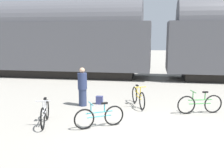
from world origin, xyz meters
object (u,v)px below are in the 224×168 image
object	(u,v)px
bicycle_teal	(99,117)
bicycle_silver	(45,113)
person_in_navy	(82,87)
freight_train	(159,38)
bicycle_yellow	(138,97)
bicycle_green	(200,104)
backpack	(99,100)

from	to	relation	value
bicycle_teal	bicycle_silver	xyz separation A→B (m)	(-1.83, 0.02, 0.02)
person_in_navy	bicycle_teal	bearing A→B (deg)	-23.20
freight_train	bicycle_yellow	size ratio (longest dim) A/B	34.71
bicycle_silver	person_in_navy	distance (m)	2.49
person_in_navy	bicycle_green	bearing A→B (deg)	35.70
bicycle_teal	bicycle_silver	bearing A→B (deg)	179.49
freight_train	bicycle_yellow	distance (m)	7.32
bicycle_yellow	bicycle_silver	bearing A→B (deg)	-137.14
backpack	bicycle_teal	bearing A→B (deg)	-78.27
bicycle_silver	backpack	bearing A→B (deg)	65.34
bicycle_silver	backpack	size ratio (longest dim) A/B	4.85
bicycle_teal	backpack	bearing A→B (deg)	101.73
bicycle_teal	bicycle_green	world-z (taller)	bicycle_green
freight_train	bicycle_green	world-z (taller)	freight_train
bicycle_silver	bicycle_yellow	size ratio (longest dim) A/B	0.97
bicycle_yellow	backpack	world-z (taller)	bicycle_yellow
bicycle_teal	freight_train	bearing A→B (deg)	78.45
bicycle_yellow	backpack	size ratio (longest dim) A/B	5.01
person_in_navy	bicycle_silver	bearing A→B (deg)	-64.75
backpack	bicycle_yellow	bearing A→B (deg)	-1.83
bicycle_yellow	person_in_navy	world-z (taller)	person_in_navy
bicycle_green	freight_train	bearing A→B (deg)	100.79
bicycle_yellow	person_in_navy	bearing A→B (deg)	-172.07
person_in_navy	freight_train	bearing A→B (deg)	106.40
backpack	bicycle_green	bearing A→B (deg)	-10.31
bicycle_silver	bicycle_green	xyz separation A→B (m)	(5.23, 2.02, -0.00)
bicycle_silver	bicycle_yellow	bearing A→B (deg)	42.86
freight_train	bicycle_green	size ratio (longest dim) A/B	34.92
person_in_navy	backpack	size ratio (longest dim) A/B	4.69
freight_train	backpack	bearing A→B (deg)	-110.33
bicycle_teal	bicycle_green	bearing A→B (deg)	30.91
bicycle_silver	person_in_navy	xyz separation A→B (m)	(0.63, 2.37, 0.41)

